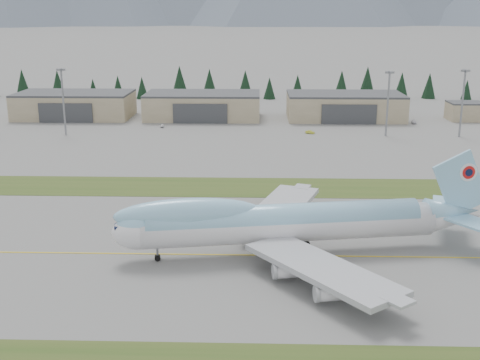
{
  "coord_description": "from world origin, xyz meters",
  "views": [
    {
      "loc": [
        8.36,
        -103.92,
        43.63
      ],
      "look_at": [
        4.54,
        23.35,
        8.0
      ],
      "focal_mm": 45.0,
      "sensor_mm": 36.0,
      "label": 1
    }
  ],
  "objects_px": {
    "hangar_left": "(75,105)",
    "service_vehicle_b": "(310,134)",
    "hangar_right": "(345,106)",
    "service_vehicle_a": "(162,127)",
    "service_vehicle_c": "(414,124)",
    "hangar_center": "(203,105)",
    "boeing_747_freighter": "(285,222)"
  },
  "relations": [
    {
      "from": "service_vehicle_b",
      "to": "hangar_right",
      "type": "bearing_deg",
      "value": 3.66
    },
    {
      "from": "boeing_747_freighter",
      "to": "hangar_left",
      "type": "distance_m",
      "value": 170.74
    },
    {
      "from": "boeing_747_freighter",
      "to": "hangar_center",
      "type": "height_order",
      "value": "boeing_747_freighter"
    },
    {
      "from": "hangar_right",
      "to": "service_vehicle_c",
      "type": "bearing_deg",
      "value": -22.08
    },
    {
      "from": "service_vehicle_a",
      "to": "service_vehicle_c",
      "type": "height_order",
      "value": "service_vehicle_c"
    },
    {
      "from": "hangar_left",
      "to": "service_vehicle_b",
      "type": "xyz_separation_m",
      "value": [
        97.84,
        -33.0,
        -5.39
      ]
    },
    {
      "from": "hangar_left",
      "to": "hangar_right",
      "type": "xyz_separation_m",
      "value": [
        115.0,
        0.0,
        0.0
      ]
    },
    {
      "from": "boeing_747_freighter",
      "to": "service_vehicle_a",
      "type": "xyz_separation_m",
      "value": [
        -42.77,
        126.84,
        -6.25
      ]
    },
    {
      "from": "hangar_left",
      "to": "service_vehicle_a",
      "type": "bearing_deg",
      "value": -28.4
    },
    {
      "from": "hangar_left",
      "to": "hangar_right",
      "type": "relative_size",
      "value": 1.0
    },
    {
      "from": "boeing_747_freighter",
      "to": "hangar_center",
      "type": "xyz_separation_m",
      "value": [
        -28.56,
        148.89,
        -0.86
      ]
    },
    {
      "from": "service_vehicle_c",
      "to": "hangar_left",
      "type": "bearing_deg",
      "value": -173.95
    },
    {
      "from": "hangar_center",
      "to": "service_vehicle_b",
      "type": "bearing_deg",
      "value": -37.6
    },
    {
      "from": "boeing_747_freighter",
      "to": "service_vehicle_c",
      "type": "xyz_separation_m",
      "value": [
        58.17,
        138.05,
        -6.25
      ]
    },
    {
      "from": "service_vehicle_b",
      "to": "service_vehicle_c",
      "type": "bearing_deg",
      "value": -32.09
    },
    {
      "from": "boeing_747_freighter",
      "to": "service_vehicle_b",
      "type": "distance_m",
      "value": 116.94
    },
    {
      "from": "hangar_center",
      "to": "hangar_left",
      "type": "bearing_deg",
      "value": 180.0
    },
    {
      "from": "hangar_right",
      "to": "hangar_center",
      "type": "bearing_deg",
      "value": 180.0
    },
    {
      "from": "hangar_center",
      "to": "service_vehicle_a",
      "type": "distance_m",
      "value": 26.78
    },
    {
      "from": "hangar_left",
      "to": "service_vehicle_b",
      "type": "bearing_deg",
      "value": -18.64
    },
    {
      "from": "hangar_center",
      "to": "service_vehicle_c",
      "type": "bearing_deg",
      "value": -7.13
    },
    {
      "from": "hangar_left",
      "to": "hangar_center",
      "type": "distance_m",
      "value": 55.0
    },
    {
      "from": "hangar_left",
      "to": "hangar_right",
      "type": "height_order",
      "value": "same"
    },
    {
      "from": "service_vehicle_c",
      "to": "service_vehicle_a",
      "type": "bearing_deg",
      "value": -163.24
    },
    {
      "from": "service_vehicle_a",
      "to": "service_vehicle_c",
      "type": "distance_m",
      "value": 101.56
    },
    {
      "from": "hangar_center",
      "to": "service_vehicle_b",
      "type": "relative_size",
      "value": 13.48
    },
    {
      "from": "hangar_left",
      "to": "service_vehicle_b",
      "type": "distance_m",
      "value": 103.4
    },
    {
      "from": "hangar_center",
      "to": "service_vehicle_b",
      "type": "height_order",
      "value": "hangar_center"
    },
    {
      "from": "service_vehicle_b",
      "to": "service_vehicle_c",
      "type": "distance_m",
      "value": 49.16
    },
    {
      "from": "service_vehicle_c",
      "to": "hangar_right",
      "type": "bearing_deg",
      "value": 168.35
    },
    {
      "from": "hangar_center",
      "to": "hangar_right",
      "type": "height_order",
      "value": "same"
    },
    {
      "from": "hangar_left",
      "to": "service_vehicle_c",
      "type": "bearing_deg",
      "value": -4.38
    }
  ]
}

